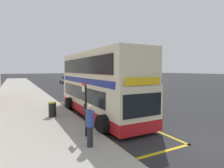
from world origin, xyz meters
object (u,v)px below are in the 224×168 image
double_decker_bus (99,87)px  bus_stop_sign (85,105)px  parked_car_silver_far (66,80)px  pedestrian_waiting_near_sign (90,124)px  litter_bin (52,109)px

double_decker_bus → bus_stop_sign: bearing=-121.6°
parked_car_silver_far → pedestrian_waiting_near_sign: size_ratio=2.44×
double_decker_bus → parked_car_silver_far: (5.55, 32.29, -1.26)m
bus_stop_sign → parked_car_silver_far: bus_stop_sign is taller
double_decker_bus → litter_bin: (-3.06, 0.67, -1.43)m
parked_car_silver_far → bus_stop_sign: bearing=75.2°
pedestrian_waiting_near_sign → litter_bin: 5.75m
bus_stop_sign → parked_car_silver_far: (7.90, 36.09, -0.82)m
parked_car_silver_far → litter_bin: parked_car_silver_far is taller
bus_stop_sign → litter_bin: size_ratio=2.52×
double_decker_bus → litter_bin: double_decker_bus is taller
parked_car_silver_far → litter_bin: 32.78m
double_decker_bus → bus_stop_sign: double_decker_bus is taller
bus_stop_sign → litter_bin: 4.63m
pedestrian_waiting_near_sign → litter_bin: size_ratio=1.76×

